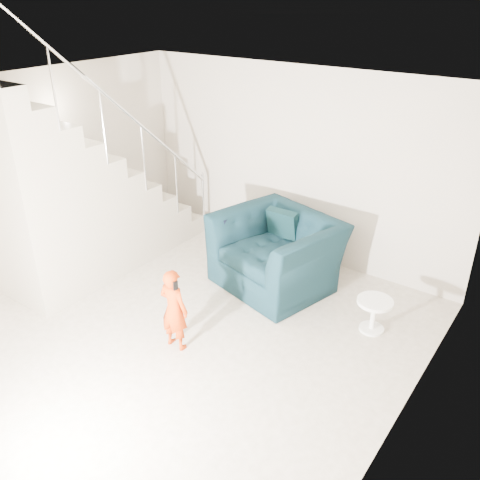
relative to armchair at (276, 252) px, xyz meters
The scene contains 12 objects.
floor 1.88m from the armchair, 99.86° to the right, with size 5.50×5.50×0.00m, color gray.
ceiling 2.87m from the armchair, 99.86° to the right, with size 5.50×5.50×0.00m, color silver.
back_wall 1.33m from the armchair, 108.02° to the left, with size 5.00×5.00×0.00m, color #C0B09C.
left_wall 3.45m from the armchair, 147.48° to the right, with size 5.50×5.50×0.00m, color #C0B09C.
right_wall 2.96m from the armchair, 39.32° to the right, with size 5.50×5.50×0.00m, color #C0B09C.
armchair is the anchor object (origin of this frame).
toddler 1.77m from the armchair, 96.38° to the right, with size 0.35×0.23×0.96m, color #942304.
side_table 1.49m from the armchair, ahead, with size 0.41×0.41×0.41m.
staircase 2.66m from the armchair, 151.75° to the right, with size 1.02×3.03×3.62m.
cushion 0.44m from the armchair, 109.38° to the left, with size 0.43×0.12×0.41m, color black.
throw 0.64m from the armchair, behind, with size 0.05×0.52×0.58m, color black.
phone 1.85m from the armchair, 93.30° to the right, with size 0.02×0.05×0.10m, color black.
Camera 1 is at (3.34, -3.24, 3.60)m, focal length 38.00 mm.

